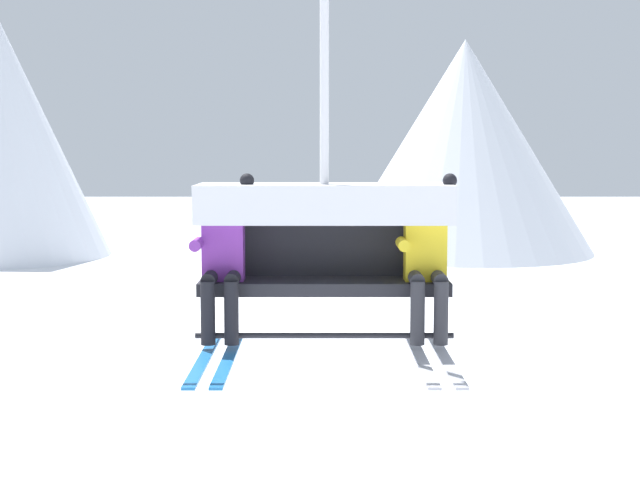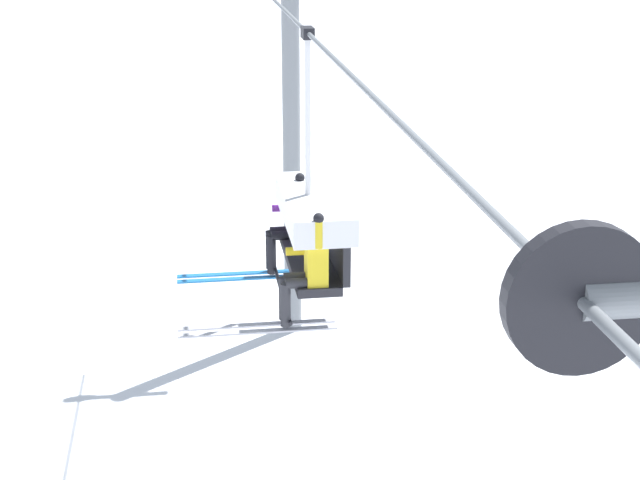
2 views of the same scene
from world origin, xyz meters
name	(u,v)px [view 1 (image 1 of 2)]	position (x,y,z in m)	size (l,w,h in m)	color
mountain_peak_east	(468,147)	(9.55, 44.71, 5.73)	(13.97, 13.97, 11.46)	white
chairlift_chair	(328,219)	(1.79, -0.73, 5.33)	(1.99, 0.74, 2.99)	#232328
skier_purple	(226,259)	(1.00, -0.94, 5.04)	(0.48, 1.70, 1.34)	purple
skier_yellow	(430,259)	(2.58, -0.94, 5.04)	(0.48, 1.70, 1.34)	yellow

